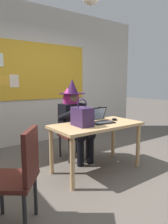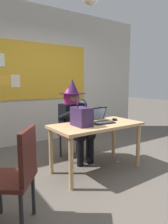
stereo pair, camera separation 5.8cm
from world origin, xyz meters
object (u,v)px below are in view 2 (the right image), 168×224
at_px(laptop, 100,119).
at_px(handbag, 82,116).
at_px(chair_spare_by_window, 17,172).
at_px(person_costumed, 75,115).
at_px(computer_mouse, 115,119).
at_px(chair_at_desk, 71,130).
at_px(desk_main, 96,130).

xyz_separation_m(laptop, handbag, (-0.37, -0.05, 0.08)).
distance_m(laptop, chair_spare_by_window, 1.57).
relative_size(person_costumed, chair_spare_by_window, 1.49).
distance_m(handbag, chair_spare_by_window, 1.24).
height_order(person_costumed, chair_spare_by_window, person_costumed).
relative_size(laptop, handbag, 0.93).
bearing_deg(person_costumed, computer_mouse, 36.75).
bearing_deg(laptop, computer_mouse, 2.65).
height_order(chair_at_desk, computer_mouse, chair_at_desk).
height_order(laptop, computer_mouse, laptop).
bearing_deg(chair_spare_by_window, person_costumed, -102.62).
height_order(person_costumed, handbag, person_costumed).
bearing_deg(handbag, chair_spare_by_window, -152.35).
distance_m(chair_at_desk, handbag, 0.82).
height_order(person_costumed, laptop, person_costumed).
height_order(desk_main, chair_at_desk, chair_at_desk).
height_order(handbag, chair_spare_by_window, handbag).
bearing_deg(computer_mouse, person_costumed, 120.16).
distance_m(desk_main, chair_spare_by_window, 1.44).
bearing_deg(laptop, desk_main, -150.58).
bearing_deg(laptop, person_costumed, 107.46).
xyz_separation_m(computer_mouse, chair_spare_by_window, (-1.72, -0.60, -0.21)).
relative_size(desk_main, laptop, 3.87).
distance_m(chair_at_desk, person_costumed, 0.30).
bearing_deg(person_costumed, laptop, 12.08).
xyz_separation_m(handbag, chair_spare_by_window, (-1.06, -0.55, -0.33)).
bearing_deg(desk_main, laptop, 25.66).
bearing_deg(desk_main, handbag, -178.93).
bearing_deg(chair_at_desk, chair_spare_by_window, -43.57).
relative_size(desk_main, chair_at_desk, 1.53).
relative_size(person_costumed, handbag, 3.63).
xyz_separation_m(desk_main, handbag, (-0.27, -0.00, 0.23)).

